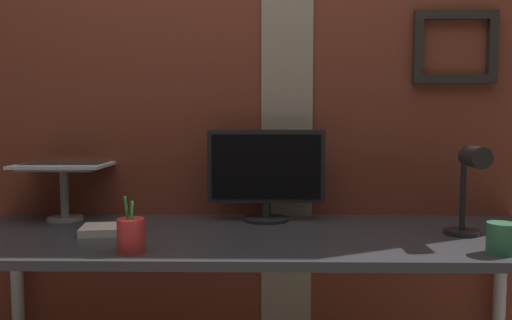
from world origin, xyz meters
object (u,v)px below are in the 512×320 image
object	(u,v)px
laptop	(70,150)
pen_cup	(131,235)
monitor	(266,171)
desk_lamp	(470,182)
coffee_mug	(503,238)

from	to	relation	value
laptop	pen_cup	world-z (taller)	laptop
monitor	laptop	xyz separation A→B (m)	(-0.80, 0.08, 0.08)
desk_lamp	pen_cup	distance (m)	1.11
monitor	desk_lamp	distance (m)	0.73
monitor	pen_cup	distance (m)	0.64
monitor	laptop	bearing A→B (deg)	174.60
monitor	pen_cup	bearing A→B (deg)	-130.52
monitor	pen_cup	xyz separation A→B (m)	(-0.41, -0.48, -0.15)
monitor	desk_lamp	world-z (taller)	monitor
pen_cup	laptop	bearing A→B (deg)	125.29
monitor	pen_cup	world-z (taller)	monitor
laptop	pen_cup	bearing A→B (deg)	-54.71
desk_lamp	laptop	bearing A→B (deg)	166.37
pen_cup	coffee_mug	xyz separation A→B (m)	(1.11, 0.00, -0.01)
pen_cup	coffee_mug	size ratio (longest dim) A/B	1.35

